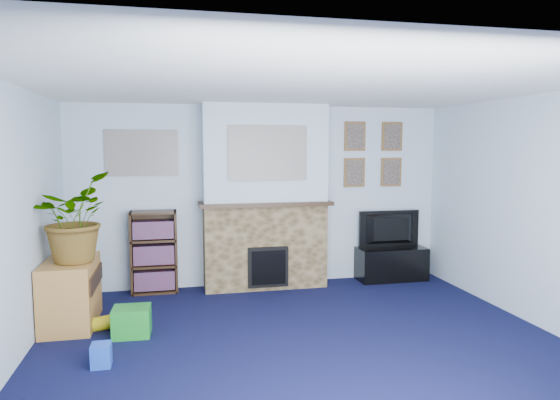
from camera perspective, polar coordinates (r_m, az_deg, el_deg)
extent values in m
cube|color=black|center=(4.86, 2.89, -16.40)|extent=(5.00, 4.50, 0.01)
cube|color=white|center=(4.52, 3.05, 12.98)|extent=(5.00, 4.50, 0.01)
cube|color=silver|center=(6.72, -2.05, 0.49)|extent=(5.00, 0.04, 2.40)
cube|color=silver|center=(2.48, 16.87, -9.59)|extent=(5.00, 0.04, 2.40)
cube|color=silver|center=(4.58, -28.91, -2.93)|extent=(0.04, 4.50, 2.40)
cube|color=silver|center=(5.72, 27.94, -1.22)|extent=(0.04, 4.50, 2.40)
cube|color=brown|center=(6.62, -1.72, -5.29)|extent=(1.60, 0.40, 1.10)
cube|color=brown|center=(6.49, -1.75, 5.15)|extent=(1.60, 0.40, 1.30)
cube|color=brown|center=(6.50, -1.69, -0.37)|extent=(1.72, 0.50, 0.05)
cube|color=brown|center=(6.47, -1.37, -7.65)|extent=(0.52, 0.08, 0.52)
cube|color=brown|center=(6.43, -1.30, -7.73)|extent=(0.44, 0.02, 0.44)
cube|color=gray|center=(6.28, -1.40, 5.40)|extent=(1.00, 0.03, 0.68)
cube|color=gray|center=(6.58, -15.52, 5.21)|extent=(0.90, 0.03, 0.58)
cube|color=brown|center=(7.01, 8.56, 7.21)|extent=(0.30, 0.03, 0.40)
cube|color=brown|center=(7.22, 12.67, 7.09)|extent=(0.30, 0.03, 0.40)
cube|color=brown|center=(7.02, 8.49, 3.12)|extent=(0.30, 0.03, 0.40)
cube|color=brown|center=(7.23, 12.58, 3.13)|extent=(0.30, 0.03, 0.40)
cube|color=black|center=(7.21, 12.61, -7.13)|extent=(0.96, 0.40, 0.45)
imported|color=black|center=(7.13, 12.64, -3.31)|extent=(0.89, 0.12, 0.51)
cube|color=#301E11|center=(6.70, -14.15, -5.55)|extent=(0.58, 0.02, 1.05)
cube|color=#301E11|center=(6.59, -16.59, -5.82)|extent=(0.03, 0.28, 1.05)
cube|color=#301E11|center=(6.57, -11.78, -5.73)|extent=(0.03, 0.28, 1.05)
cube|color=#301E11|center=(6.69, -14.07, -10.06)|extent=(0.56, 0.28, 0.03)
cube|color=#301E11|center=(6.61, -14.15, -7.27)|extent=(0.56, 0.28, 0.03)
cube|color=#301E11|center=(6.54, -14.22, -4.45)|extent=(0.56, 0.28, 0.03)
cube|color=#301E11|center=(6.49, -14.30, -1.37)|extent=(0.56, 0.28, 0.03)
cube|color=#301E11|center=(6.64, -14.11, -8.80)|extent=(0.50, 0.22, 0.24)
cube|color=#301E11|center=(6.57, -14.18, -6.01)|extent=(0.50, 0.22, 0.24)
cube|color=#301E11|center=(6.51, -14.26, -3.26)|extent=(0.50, 0.22, 0.22)
cube|color=#B47C39|center=(5.72, -22.79, -9.68)|extent=(0.49, 0.88, 0.69)
imported|color=#26661E|center=(5.50, -22.72, -1.84)|extent=(0.77, 0.87, 0.91)
cube|color=gold|center=(6.45, -2.42, 0.43)|extent=(0.09, 0.05, 0.13)
cylinder|color=#B2BFC6|center=(6.54, 1.41, 0.60)|extent=(0.04, 0.04, 0.14)
sphere|color=gray|center=(6.39, -6.96, 0.29)|extent=(0.14, 0.14, 0.14)
cylinder|color=blue|center=(6.65, 4.78, 0.50)|extent=(0.06, 0.06, 0.11)
cube|color=#198C26|center=(5.26, -16.58, -13.20)|extent=(0.37, 0.30, 0.29)
sphere|color=red|center=(5.89, -21.69, -11.81)|extent=(0.19, 0.19, 0.19)
cube|color=blue|center=(4.68, -19.76, -16.22)|extent=(0.16, 0.16, 0.20)
cylinder|color=yellow|center=(5.53, -19.42, -13.10)|extent=(0.33, 0.15, 0.19)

